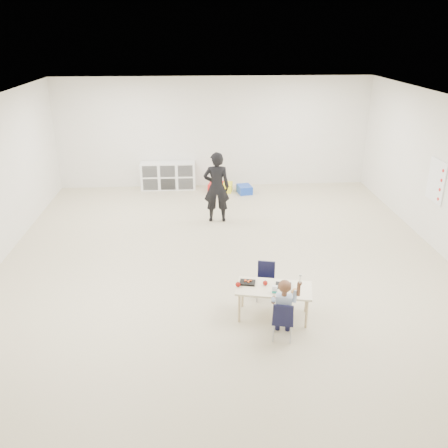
{
  "coord_description": "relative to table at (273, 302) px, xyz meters",
  "views": [
    {
      "loc": [
        -0.51,
        -7.59,
        3.87
      ],
      "look_at": [
        -0.04,
        -0.29,
        0.85
      ],
      "focal_mm": 38.0,
      "sensor_mm": 36.0,
      "label": 1
    }
  ],
  "objects": [
    {
      "name": "bin_red",
      "position": [
        -0.55,
        5.78,
        -0.14
      ],
      "size": [
        0.44,
        0.52,
        0.22
      ],
      "primitive_type": "cube",
      "rotation": [
        0.0,
        0.0,
        -0.22
      ],
      "color": "red",
      "rests_on": "ground"
    },
    {
      "name": "lunch_tray_near",
      "position": [
        0.14,
        0.02,
        0.25
      ],
      "size": [
        0.25,
        0.2,
        0.03
      ],
      "primitive_type": "cube",
      "rotation": [
        0.0,
        0.0,
        -0.21
      ],
      "color": "black",
      "rests_on": "table"
    },
    {
      "name": "chair_far",
      "position": [
        -0.04,
        0.51,
        0.04
      ],
      "size": [
        0.33,
        0.32,
        0.58
      ],
      "primitive_type": null,
      "rotation": [
        0.0,
        0.0,
        -0.21
      ],
      "color": "black",
      "rests_on": "ground"
    },
    {
      "name": "chair_near",
      "position": [
        0.04,
        -0.51,
        0.04
      ],
      "size": [
        0.33,
        0.32,
        0.58
      ],
      "primitive_type": null,
      "rotation": [
        0.0,
        0.0,
        -0.21
      ],
      "color": "black",
      "rests_on": "ground"
    },
    {
      "name": "apple_far",
      "position": [
        -0.51,
        0.05,
        0.27
      ],
      "size": [
        0.07,
        0.07,
        0.07
      ],
      "primitive_type": "sphere",
      "color": "maroon",
      "rests_on": "table"
    },
    {
      "name": "bin_yellow",
      "position": [
        -0.31,
        5.78,
        -0.14
      ],
      "size": [
        0.4,
        0.47,
        0.21
      ],
      "primitive_type": "cube",
      "rotation": [
        0.0,
        0.0,
        -0.18
      ],
      "color": "#FFF51A",
      "rests_on": "ground"
    },
    {
      "name": "milk_carton",
      "position": [
        -0.01,
        -0.14,
        0.29
      ],
      "size": [
        0.08,
        0.08,
        0.1
      ],
      "primitive_type": "cube",
      "rotation": [
        0.0,
        0.0,
        -0.21
      ],
      "color": "white",
      "rests_on": "table"
    },
    {
      "name": "room",
      "position": [
        -0.57,
        1.8,
        1.15
      ],
      "size": [
        9.0,
        9.02,
        2.8
      ],
      "color": "beige",
      "rests_on": "ground"
    },
    {
      "name": "apple_near",
      "position": [
        -0.12,
        0.07,
        0.27
      ],
      "size": [
        0.07,
        0.07,
        0.07
      ],
      "primitive_type": "sphere",
      "color": "maroon",
      "rests_on": "table"
    },
    {
      "name": "cubby_shelf",
      "position": [
        -1.77,
        6.08,
        0.1
      ],
      "size": [
        1.4,
        0.4,
        0.7
      ],
      "primitive_type": "cube",
      "color": "white",
      "rests_on": "ground"
    },
    {
      "name": "bread_roll",
      "position": [
        0.27,
        -0.17,
        0.27
      ],
      "size": [
        0.09,
        0.09,
        0.07
      ],
      "primitive_type": "ellipsoid",
      "color": "tan",
      "rests_on": "table"
    },
    {
      "name": "lunch_tray_far",
      "position": [
        -0.36,
        0.14,
        0.25
      ],
      "size": [
        0.25,
        0.2,
        0.03
      ],
      "primitive_type": "cube",
      "rotation": [
        0.0,
        0.0,
        -0.21
      ],
      "color": "black",
      "rests_on": "table"
    },
    {
      "name": "bin_blue",
      "position": [
        0.17,
        5.58,
        -0.15
      ],
      "size": [
        0.39,
        0.47,
        0.2
      ],
      "primitive_type": "cube",
      "rotation": [
        0.0,
        0.0,
        0.19
      ],
      "color": "#1840B5",
      "rests_on": "ground"
    },
    {
      "name": "rules_poster",
      "position": [
        3.41,
        2.4,
        1.0
      ],
      "size": [
        0.02,
        0.6,
        0.8
      ],
      "primitive_type": "cube",
      "color": "white",
      "rests_on": "room"
    },
    {
      "name": "adult",
      "position": [
        -0.63,
        3.78,
        0.51
      ],
      "size": [
        0.56,
        0.37,
        1.52
      ],
      "primitive_type": "imported",
      "rotation": [
        0.0,
        0.0,
        3.13
      ],
      "color": "black",
      "rests_on": "ground"
    },
    {
      "name": "child",
      "position": [
        0.04,
        -0.51,
        0.21
      ],
      "size": [
        0.46,
        0.46,
        0.92
      ],
      "primitive_type": null,
      "rotation": [
        0.0,
        0.0,
        -0.21
      ],
      "color": "#AFC7ED",
      "rests_on": "chair_near"
    },
    {
      "name": "table",
      "position": [
        0.0,
        0.0,
        0.0
      ],
      "size": [
        1.15,
        0.74,
        0.48
      ],
      "rotation": [
        0.0,
        0.0,
        -0.21
      ],
      "color": "beige",
      "rests_on": "ground"
    }
  ]
}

